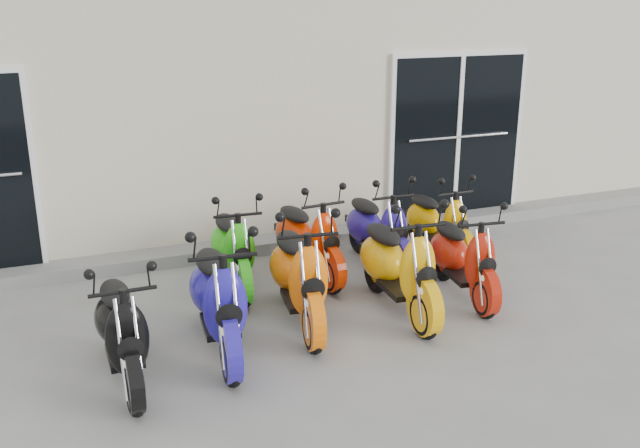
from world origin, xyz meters
The scene contains 13 objects.
ground centered at (0.00, 0.00, 0.00)m, with size 80.00×80.00×0.00m, color gray.
building centered at (0.00, 5.20, 1.60)m, with size 14.00×6.00×3.20m, color beige.
front_step centered at (0.00, 2.02, 0.07)m, with size 14.00×0.40×0.15m, color gray.
door_right centered at (2.60, 2.17, 1.26)m, with size 2.02×0.08×2.22m, color black.
scooter_front_black centered at (-2.16, -0.52, 0.58)m, with size 0.57×1.56×1.16m, color black, non-canonical shape.
scooter_front_blue centered at (-1.32, -0.32, 0.64)m, with size 0.63×1.74×1.28m, color #241AA1, non-canonical shape.
scooter_front_orange_a centered at (-0.48, -0.07, 0.63)m, with size 0.62×1.72×1.27m, color orange, non-canonical shape.
scooter_front_orange_b centered at (0.51, -0.18, 0.63)m, with size 0.62×1.71×1.26m, color #EFAB0A, non-canonical shape.
scooter_front_red centered at (1.31, -0.09, 0.56)m, with size 0.55×1.52×1.12m, color #B01C0A, non-canonical shape.
scooter_back_green centered at (-0.82, 1.03, 0.57)m, with size 0.56×1.54×1.14m, color #2ABB14, non-canonical shape.
scooter_back_red centered at (0.02, 1.02, 0.58)m, with size 0.57×1.56×1.15m, color red, non-canonical shape.
scooter_back_blue centered at (0.88, 1.02, 0.58)m, with size 0.57×1.56×1.15m, color navy, non-canonical shape.
scooter_back_yellow centered at (1.70, 1.07, 0.54)m, with size 0.53×1.45×1.07m, color #E49C00, non-canonical shape.
Camera 1 is at (-2.59, -5.92, 3.04)m, focal length 40.00 mm.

